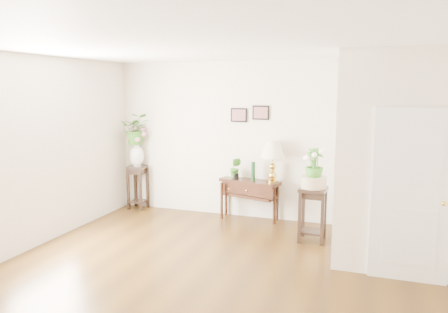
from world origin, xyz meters
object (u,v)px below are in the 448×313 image
at_px(plant_stand_b, 313,214).
at_px(console_table, 249,200).
at_px(plant_stand_a, 138,187).
at_px(table_lamp, 273,162).

bearing_deg(plant_stand_b, console_table, 147.98).
bearing_deg(plant_stand_b, plant_stand_a, 167.64).
relative_size(console_table, plant_stand_a, 1.28).
height_order(console_table, table_lamp, table_lamp).
bearing_deg(table_lamp, plant_stand_b, -43.29).
xyz_separation_m(table_lamp, plant_stand_a, (-2.66, 0.00, -0.65)).
relative_size(plant_stand_a, plant_stand_b, 1.01).
bearing_deg(plant_stand_b, table_lamp, 136.71).
height_order(table_lamp, plant_stand_b, table_lamp).
bearing_deg(console_table, table_lamp, 16.18).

